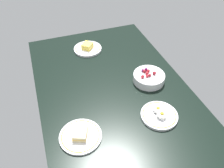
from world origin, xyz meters
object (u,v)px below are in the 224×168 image
(plate_cheese, at_px, (88,48))
(bowl_berries, at_px, (149,77))
(plate_eggs, at_px, (159,115))
(plate_sandwich, at_px, (80,136))

(plate_cheese, distance_m, bowl_berries, 0.49)
(plate_eggs, relative_size, bowl_berries, 1.01)
(bowl_berries, bearing_deg, plate_sandwich, -62.01)
(plate_eggs, xyz_separation_m, bowl_berries, (-0.25, 0.07, 0.01))
(plate_eggs, xyz_separation_m, plate_cheese, (-0.67, -0.18, 0.00))
(plate_eggs, bearing_deg, plate_sandwich, -91.64)
(plate_eggs, height_order, bowl_berries, bowl_berries)
(plate_sandwich, bearing_deg, bowl_berries, 117.99)
(plate_cheese, bearing_deg, plate_eggs, 14.87)
(plate_eggs, distance_m, bowl_berries, 0.26)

